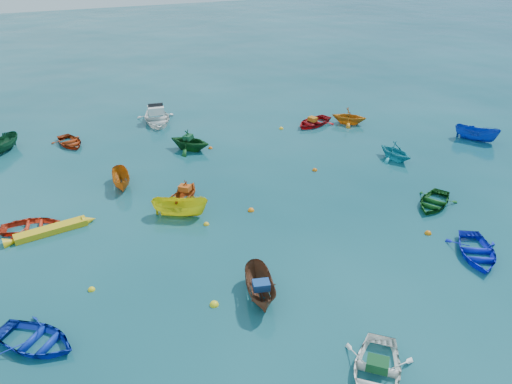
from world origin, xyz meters
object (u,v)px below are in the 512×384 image
object	(u,v)px
dinghy_white_near	(375,377)
dinghy_blue_se	(476,256)
kayak_yellow	(52,233)
dinghy_blue_sw	(37,345)
motorboat_white	(157,122)

from	to	relation	value
dinghy_white_near	dinghy_blue_se	xyz separation A→B (m)	(8.47, 4.38, 0.00)
dinghy_white_near	kayak_yellow	xyz separation A→B (m)	(-10.28, 13.88, 0.00)
dinghy_blue_se	kayak_yellow	xyz separation A→B (m)	(-18.75, 9.50, 0.00)
kayak_yellow	dinghy_blue_sw	bearing A→B (deg)	163.97
dinghy_blue_sw	dinghy_blue_se	xyz separation A→B (m)	(19.50, -1.56, 0.00)
motorboat_white	dinghy_white_near	bearing A→B (deg)	-79.96
dinghy_white_near	motorboat_white	bearing A→B (deg)	133.41
dinghy_white_near	motorboat_white	world-z (taller)	motorboat_white
dinghy_white_near	dinghy_blue_se	bearing A→B (deg)	66.44
dinghy_white_near	kayak_yellow	bearing A→B (deg)	165.62
dinghy_blue_sw	dinghy_white_near	world-z (taller)	dinghy_white_near
dinghy_blue_se	kayak_yellow	bearing A→B (deg)	-179.06
dinghy_blue_se	motorboat_white	size ratio (longest dim) A/B	0.81
kayak_yellow	dinghy_blue_se	bearing A→B (deg)	-127.49
dinghy_white_near	kayak_yellow	world-z (taller)	dinghy_white_near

